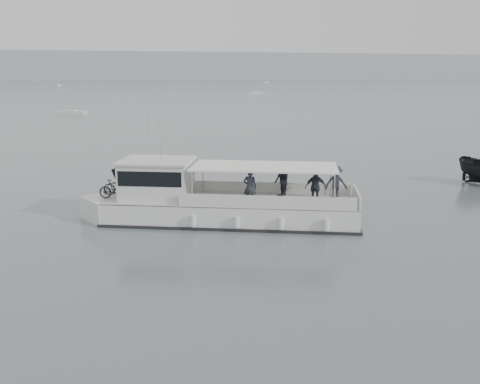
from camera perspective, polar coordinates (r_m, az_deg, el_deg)
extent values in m
plane|color=#555E64|center=(25.03, -10.13, -5.66)|extent=(1400.00, 1400.00, 0.00)
cube|color=#939EA8|center=(583.76, -15.36, 12.81)|extent=(1400.00, 90.00, 28.00)
cube|color=silver|center=(28.37, -0.98, -2.24)|extent=(13.54, 8.07, 1.43)
cube|color=silver|center=(29.89, -13.60, -1.83)|extent=(3.32, 3.32, 1.43)
cube|color=beige|center=(28.19, -0.98, -0.84)|extent=(13.54, 8.07, 0.07)
cube|color=black|center=(28.48, -0.97, -3.09)|extent=(13.79, 8.27, 0.20)
cube|color=silver|center=(29.59, 3.22, 0.44)|extent=(8.21, 3.30, 0.66)
cube|color=silver|center=(26.30, 2.83, -1.10)|extent=(8.21, 3.30, 0.66)
cube|color=silver|center=(28.08, 12.36, -0.50)|extent=(1.38, 3.31, 0.66)
cube|color=silver|center=(28.74, -8.83, 1.29)|extent=(4.35, 4.04, 1.97)
cube|color=black|center=(29.19, -12.07, 1.66)|extent=(1.57, 2.78, 1.27)
cube|color=black|center=(28.67, -8.85, 1.93)|extent=(4.16, 4.00, 0.77)
cube|color=silver|center=(28.55, -8.90, 3.34)|extent=(4.63, 4.32, 0.11)
cube|color=white|center=(27.67, 2.62, 2.72)|extent=(8.15, 5.78, 0.09)
cylinder|color=silver|center=(26.79, -5.13, 0.38)|extent=(0.09, 0.09, 1.81)
cylinder|color=silver|center=(29.75, -3.98, 1.63)|extent=(0.09, 0.09, 1.81)
cylinder|color=silver|center=(26.35, 10.03, 0.03)|extent=(0.09, 0.09, 1.81)
cylinder|color=silver|center=(29.35, 9.65, 1.33)|extent=(0.09, 0.09, 1.81)
cylinder|color=silver|center=(29.48, -9.74, 6.40)|extent=(0.04, 0.04, 2.85)
cylinder|color=silver|center=(27.53, -8.51, 5.55)|extent=(0.04, 0.04, 2.41)
cylinder|color=white|center=(26.77, -5.00, -3.07)|extent=(0.34, 0.34, 0.55)
cylinder|color=white|center=(26.44, -0.32, -3.22)|extent=(0.34, 0.34, 0.55)
cylinder|color=white|center=(26.29, 4.45, -3.36)|extent=(0.34, 0.34, 0.55)
cylinder|color=white|center=(26.32, 9.24, -3.47)|extent=(0.34, 0.34, 0.55)
imported|color=black|center=(29.88, -12.65, 0.60)|extent=(1.99, 1.30, 0.99)
imported|color=black|center=(29.06, -13.20, 0.29)|extent=(1.79, 1.09, 1.04)
imported|color=#292C36|center=(26.92, 1.07, 0.52)|extent=(0.79, 0.66, 1.84)
imported|color=#292C36|center=(28.54, 4.46, 1.19)|extent=(0.73, 0.92, 1.84)
imported|color=#292C36|center=(27.15, 8.07, 0.51)|extent=(1.15, 0.65, 1.84)
imported|color=#292C36|center=(28.28, 10.22, 0.92)|extent=(1.29, 0.88, 1.84)
cube|color=silver|center=(198.17, 1.78, 10.46)|extent=(6.53, 3.14, 0.75)
cube|color=silver|center=(198.16, 1.78, 10.56)|extent=(2.48, 2.13, 0.45)
cylinder|color=silver|center=(198.06, 1.78, 11.55)|extent=(0.08, 0.08, 6.89)
cube|color=silver|center=(425.42, 2.83, 11.61)|extent=(5.34, 3.90, 0.75)
cube|color=silver|center=(425.41, 2.83, 11.65)|extent=(2.28, 2.13, 0.45)
cube|color=silver|center=(337.45, -18.87, 10.70)|extent=(4.30, 6.99, 0.75)
cube|color=silver|center=(337.44, -18.87, 10.75)|extent=(2.56, 2.83, 0.45)
cylinder|color=silver|center=(337.39, -18.92, 11.37)|extent=(0.08, 0.08, 7.33)
cube|color=silver|center=(107.11, -17.53, 8.05)|extent=(5.86, 4.06, 0.75)
cube|color=silver|center=(107.09, -17.54, 8.22)|extent=(2.46, 2.27, 0.45)
cylinder|color=silver|center=(106.93, -17.65, 9.87)|extent=(0.08, 0.08, 6.20)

